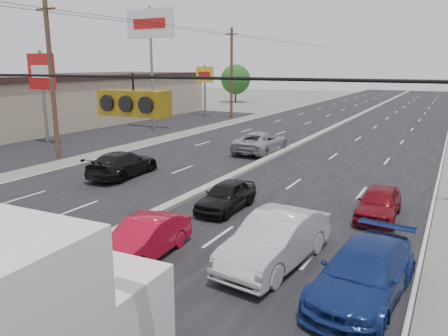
{
  "coord_description": "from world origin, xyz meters",
  "views": [
    {
      "loc": [
        10.41,
        -4.71,
        5.95
      ],
      "look_at": [
        2.92,
        9.32,
        2.2
      ],
      "focal_mm": 35.0,
      "sensor_mm": 36.0,
      "label": 1
    }
  ],
  "objects": [
    {
      "name": "utility_pole_left_c",
      "position": [
        -12.5,
        40.0,
        5.11
      ],
      "size": [
        1.6,
        0.3,
        10.0
      ],
      "color": "#422D1E",
      "rests_on": "ground"
    },
    {
      "name": "queue_car_a",
      "position": [
        2.24,
        10.79,
        0.61
      ],
      "size": [
        1.45,
        3.59,
        1.22
      ],
      "primitive_type": "imported",
      "rotation": [
        0.0,
        0.0,
        -0.0
      ],
      "color": "black",
      "rests_on": "ground"
    },
    {
      "name": "pole_sign_billboard",
      "position": [
        -14.5,
        28.0,
        8.87
      ],
      "size": [
        5.0,
        0.25,
        11.0
      ],
      "color": "slate",
      "rests_on": "ground"
    },
    {
      "name": "queue_car_e",
      "position": [
        8.06,
        12.72,
        0.63
      ],
      "size": [
        1.56,
        3.74,
        1.27
      ],
      "primitive_type": "imported",
      "rotation": [
        0.0,
        0.0,
        0.02
      ],
      "color": "maroon",
      "rests_on": "ground"
    },
    {
      "name": "pole_sign_far",
      "position": [
        -16.0,
        40.0,
        4.41
      ],
      "size": [
        2.2,
        0.25,
        6.0
      ],
      "color": "slate",
      "rests_on": "ground"
    },
    {
      "name": "parking_lot",
      "position": [
        -17.0,
        25.0,
        0.0
      ],
      "size": [
        10.0,
        42.0,
        0.02
      ],
      "primitive_type": "cube",
      "color": "black",
      "rests_on": "ground"
    },
    {
      "name": "queue_car_d",
      "position": [
        8.72,
        6.13,
        0.7
      ],
      "size": [
        2.4,
        4.97,
        1.39
      ],
      "primitive_type": "imported",
      "rotation": [
        0.0,
        0.0,
        -0.1
      ],
      "color": "navy",
      "rests_on": "ground"
    },
    {
      "name": "road_surface",
      "position": [
        0.0,
        30.0,
        0.0
      ],
      "size": [
        20.0,
        160.0,
        0.02
      ],
      "primitive_type": "cube",
      "color": "black",
      "rests_on": "ground"
    },
    {
      "name": "red_sedan",
      "position": [
        2.15,
        5.39,
        0.63
      ],
      "size": [
        1.52,
        3.89,
        1.26
      ],
      "primitive_type": "imported",
      "rotation": [
        0.0,
        0.0,
        0.05
      ],
      "color": "#AF0A23",
      "rests_on": "ground"
    },
    {
      "name": "queue_car_b",
      "position": [
        5.97,
        6.92,
        0.78
      ],
      "size": [
        2.2,
        4.92,
        1.57
      ],
      "primitive_type": "imported",
      "rotation": [
        0.0,
        0.0,
        -0.12
      ],
      "color": "#B9B9BB",
      "rests_on": "ground"
    },
    {
      "name": "pole_sign_mid",
      "position": [
        -17.0,
        18.0,
        5.11
      ],
      "size": [
        2.6,
        0.25,
        7.0
      ],
      "color": "slate",
      "rests_on": "ground"
    },
    {
      "name": "tree_left_far",
      "position": [
        -22.0,
        60.0,
        3.72
      ],
      "size": [
        4.8,
        4.8,
        6.12
      ],
      "color": "#382619",
      "rests_on": "ground"
    },
    {
      "name": "oncoming_near",
      "position": [
        -5.4,
        13.17,
        0.69
      ],
      "size": [
        2.3,
        4.89,
        1.38
      ],
      "primitive_type": "imported",
      "rotation": [
        0.0,
        0.0,
        3.22
      ],
      "color": "black",
      "rests_on": "ground"
    },
    {
      "name": "utility_pole_left_b",
      "position": [
        -12.5,
        15.0,
        5.11
      ],
      "size": [
        1.6,
        0.3,
        10.0
      ],
      "color": "#422D1E",
      "rests_on": "ground"
    },
    {
      "name": "oncoming_far",
      "position": [
        -1.4,
        22.85,
        0.74
      ],
      "size": [
        2.45,
        5.3,
        1.47
      ],
      "primitive_type": "imported",
      "rotation": [
        0.0,
        0.0,
        3.14
      ],
      "color": "gray",
      "rests_on": "ground"
    },
    {
      "name": "center_median",
      "position": [
        0.0,
        30.0,
        0.1
      ],
      "size": [
        0.5,
        160.0,
        0.2
      ],
      "primitive_type": "cube",
      "color": "gray",
      "rests_on": "ground"
    },
    {
      "name": "strip_mall",
      "position": [
        -26.0,
        25.0,
        2.3
      ],
      "size": [
        12.0,
        42.0,
        4.6
      ],
      "primitive_type": "cube",
      "color": "tan",
      "rests_on": "ground"
    }
  ]
}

